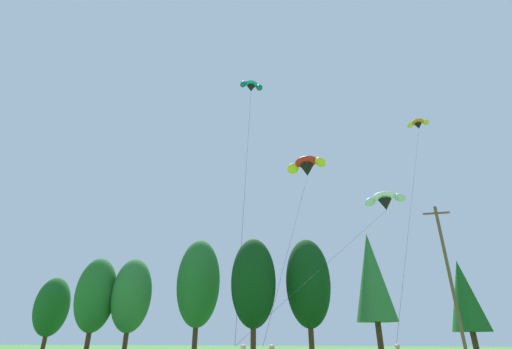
% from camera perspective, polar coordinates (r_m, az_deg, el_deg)
% --- Properties ---
extents(treeline_tree_a, '(4.39, 4.39, 9.61)m').
position_cam_1_polar(treeline_tree_a, '(58.76, -29.53, -17.70)').
color(treeline_tree_a, '#472D19').
rests_on(treeline_tree_a, ground_plane).
extents(treeline_tree_b, '(4.92, 4.92, 11.55)m').
position_cam_1_polar(treeline_tree_b, '(52.52, -23.97, -16.94)').
color(treeline_tree_b, '#472D19').
rests_on(treeline_tree_b, ground_plane).
extents(treeline_tree_c, '(4.91, 4.91, 11.52)m').
position_cam_1_polar(treeline_tree_c, '(51.13, -19.04, -17.54)').
color(treeline_tree_c, '#472D19').
rests_on(treeline_tree_c, ground_plane).
extents(treeline_tree_d, '(5.70, 5.70, 14.43)m').
position_cam_1_polar(treeline_tree_d, '(51.01, -9.07, -16.49)').
color(treeline_tree_d, '#472D19').
rests_on(treeline_tree_d, ground_plane).
extents(treeline_tree_e, '(5.43, 5.43, 13.43)m').
position_cam_1_polar(treeline_tree_e, '(45.75, -0.41, -16.64)').
color(treeline_tree_e, '#472D19').
rests_on(treeline_tree_e, ground_plane).
extents(treeline_tree_f, '(5.48, 5.48, 13.64)m').
position_cam_1_polar(treeline_tree_f, '(47.30, 8.22, -16.51)').
color(treeline_tree_f, '#472D19').
rests_on(treeline_tree_f, ground_plane).
extents(treeline_tree_g, '(4.67, 4.67, 13.96)m').
position_cam_1_polar(treeline_tree_g, '(47.12, 17.81, -15.01)').
color(treeline_tree_g, '#472D19').
rests_on(treeline_tree_g, ground_plane).
extents(treeline_tree_h, '(3.73, 3.73, 9.68)m').
position_cam_1_polar(treeline_tree_h, '(45.70, 30.02, -16.17)').
color(treeline_tree_h, '#472D19').
rests_on(treeline_tree_h, ground_plane).
extents(utility_pole, '(2.20, 0.26, 12.58)m').
position_cam_1_polar(utility_pole, '(34.66, 28.28, -13.94)').
color(utility_pole, brown).
rests_on(utility_pole, ground_plane).
extents(parafoil_kite_high_white, '(9.83, 12.98, 10.56)m').
position_cam_1_polar(parafoil_kite_high_white, '(29.09, 19.68, -3.85)').
color(parafoil_kite_high_white, white).
extents(parafoil_kite_mid_red_yellow, '(3.32, 10.74, 12.94)m').
position_cam_1_polar(parafoil_kite_mid_red_yellow, '(27.55, 7.98, 1.37)').
color(parafoil_kite_mid_red_yellow, red).
extents(parafoil_kite_far_orange, '(8.12, 14.96, 20.41)m').
position_cam_1_polar(parafoil_kite_far_orange, '(39.02, 24.21, 7.26)').
color(parafoil_kite_far_orange, orange).
extents(parafoil_kite_low_teal, '(3.32, 13.05, 22.82)m').
position_cam_1_polar(parafoil_kite_low_teal, '(35.43, -0.76, 13.74)').
color(parafoil_kite_low_teal, teal).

